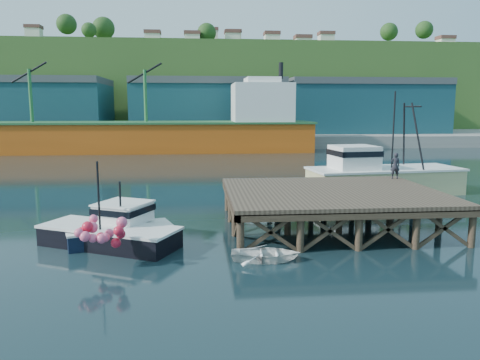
{
  "coord_description": "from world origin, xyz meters",
  "views": [
    {
      "loc": [
        -2.14,
        -25.79,
        6.8
      ],
      "look_at": [
        0.39,
        2.0,
        2.47
      ],
      "focal_mm": 35.0,
      "sensor_mm": 36.0,
      "label": 1
    }
  ],
  "objects": [
    {
      "name": "boat_black",
      "position": [
        -6.39,
        -2.65,
        0.79
      ],
      "size": [
        7.39,
        6.19,
        4.31
      ],
      "rotation": [
        0.0,
        0.0,
        -0.46
      ],
      "color": "black",
      "rests_on": "ground"
    },
    {
      "name": "dockworker",
      "position": [
        10.9,
        3.89,
        2.99
      ],
      "size": [
        0.68,
        0.49,
        1.73
      ],
      "primitive_type": "imported",
      "rotation": [
        0.0,
        0.0,
        3.02
      ],
      "color": "black",
      "rests_on": "wharf"
    },
    {
      "name": "trawler",
      "position": [
        12.41,
        9.82,
        1.66
      ],
      "size": [
        12.47,
        5.71,
        8.07
      ],
      "rotation": [
        0.0,
        0.0,
        0.12
      ],
      "color": "beige",
      "rests_on": "ground"
    },
    {
      "name": "wharf",
      "position": [
        5.5,
        -0.19,
        1.94
      ],
      "size": [
        12.0,
        10.0,
        2.62
      ],
      "color": "brown",
      "rests_on": "ground"
    },
    {
      "name": "ground",
      "position": [
        0.0,
        0.0,
        0.0
      ],
      "size": [
        300.0,
        300.0,
        0.0
      ],
      "primitive_type": "plane",
      "color": "black",
      "rests_on": "ground"
    },
    {
      "name": "warehouse_left",
      "position": [
        -35.0,
        65.0,
        6.5
      ],
      "size": [
        32.0,
        16.0,
        9.0
      ],
      "primitive_type": "cube",
      "color": "#17454D",
      "rests_on": "far_quay"
    },
    {
      "name": "warehouse_right",
      "position": [
        30.0,
        65.0,
        6.5
      ],
      "size": [
        30.0,
        16.0,
        9.0
      ],
      "primitive_type": "cube",
      "color": "#17454D",
      "rests_on": "far_quay"
    },
    {
      "name": "boat_navy",
      "position": [
        -6.2,
        -2.12,
        0.65
      ],
      "size": [
        5.5,
        3.69,
        3.24
      ],
      "rotation": [
        0.0,
        0.0,
        0.33
      ],
      "color": "black",
      "rests_on": "ground"
    },
    {
      "name": "dinghy",
      "position": [
        0.84,
        -5.8,
        0.32
      ],
      "size": [
        3.33,
        2.55,
        0.64
      ],
      "primitive_type": "imported",
      "rotation": [
        0.0,
        0.0,
        1.46
      ],
      "color": "white",
      "rests_on": "ground"
    },
    {
      "name": "hillside",
      "position": [
        0.0,
        100.0,
        11.0
      ],
      "size": [
        220.0,
        50.0,
        22.0
      ],
      "primitive_type": "cube",
      "color": "#2D511E",
      "rests_on": "ground"
    },
    {
      "name": "warehouse_mid",
      "position": [
        0.0,
        65.0,
        6.5
      ],
      "size": [
        28.0,
        16.0,
        9.0
      ],
      "primitive_type": "cube",
      "color": "#17454D",
      "rests_on": "far_quay"
    },
    {
      "name": "cargo_ship",
      "position": [
        -8.46,
        48.0,
        3.31
      ],
      "size": [
        55.5,
        10.0,
        13.75
      ],
      "color": "#CC5513",
      "rests_on": "ground"
    },
    {
      "name": "far_quay",
      "position": [
        0.0,
        70.0,
        1.0
      ],
      "size": [
        160.0,
        40.0,
        2.0
      ],
      "primitive_type": "cube",
      "color": "gray",
      "rests_on": "ground"
    }
  ]
}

